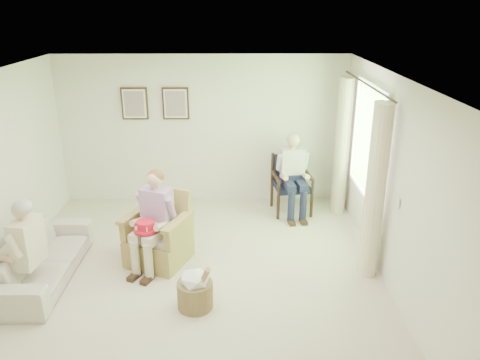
% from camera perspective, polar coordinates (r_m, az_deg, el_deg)
% --- Properties ---
extents(floor, '(5.50, 5.50, 0.00)m').
position_cam_1_polar(floor, '(6.24, -5.89, -12.24)').
color(floor, beige).
rests_on(floor, ground).
extents(back_wall, '(5.00, 0.04, 2.60)m').
position_cam_1_polar(back_wall, '(8.25, -4.54, 6.07)').
color(back_wall, silver).
rests_on(back_wall, ground).
extents(front_wall, '(5.00, 0.04, 2.60)m').
position_cam_1_polar(front_wall, '(3.28, -11.23, -19.39)').
color(front_wall, silver).
rests_on(front_wall, ground).
extents(right_wall, '(0.04, 5.50, 2.60)m').
position_cam_1_polar(right_wall, '(5.93, 18.42, -0.98)').
color(right_wall, silver).
rests_on(right_wall, ground).
extents(ceiling, '(5.00, 5.50, 0.02)m').
position_cam_1_polar(ceiling, '(5.30, -6.94, 12.04)').
color(ceiling, white).
rests_on(ceiling, back_wall).
extents(window, '(0.13, 2.50, 1.63)m').
position_cam_1_polar(window, '(6.92, 15.38, 4.91)').
color(window, '#2D6B23').
rests_on(window, right_wall).
extents(curtain_left, '(0.34, 0.34, 2.30)m').
position_cam_1_polar(curtain_left, '(6.13, 16.13, -1.53)').
color(curtain_left, beige).
rests_on(curtain_left, ground).
extents(curtain_right, '(0.34, 0.34, 2.30)m').
position_cam_1_polar(curtain_right, '(7.91, 12.32, 3.88)').
color(curtain_right, beige).
rests_on(curtain_right, ground).
extents(framed_print_left, '(0.45, 0.05, 0.55)m').
position_cam_1_polar(framed_print_left, '(8.26, -12.74, 9.07)').
color(framed_print_left, '#382114').
rests_on(framed_print_left, back_wall).
extents(framed_print_right, '(0.45, 0.05, 0.55)m').
position_cam_1_polar(framed_print_right, '(8.15, -7.86, 9.22)').
color(framed_print_right, '#382114').
rests_on(framed_print_right, back_wall).
extents(wicker_armchair, '(0.77, 0.77, 0.99)m').
position_cam_1_polar(wicker_armchair, '(6.62, -9.88, -7.23)').
color(wicker_armchair, '#A38D4D').
rests_on(wicker_armchair, ground).
extents(wood_armchair, '(0.62, 0.58, 0.96)m').
position_cam_1_polar(wood_armchair, '(8.05, 6.27, -0.16)').
color(wood_armchair, black).
rests_on(wood_armchair, ground).
extents(sofa, '(1.96, 0.76, 0.57)m').
position_cam_1_polar(sofa, '(6.67, -23.01, -8.78)').
color(sofa, beige).
rests_on(sofa, ground).
extents(person_wicker, '(0.40, 0.63, 1.33)m').
position_cam_1_polar(person_wicker, '(6.31, -10.31, -4.14)').
color(person_wicker, beige).
rests_on(person_wicker, ground).
extents(person_dark, '(0.40, 0.63, 1.36)m').
position_cam_1_polar(person_dark, '(7.81, 6.47, 1.28)').
color(person_dark, '#1B1C3B').
rests_on(person_dark, ground).
extents(person_sofa, '(0.42, 0.62, 1.24)m').
position_cam_1_polar(person_sofa, '(6.16, -24.91, -7.23)').
color(person_sofa, beige).
rests_on(person_sofa, ground).
extents(red_hat, '(0.31, 0.31, 0.14)m').
position_cam_1_polar(red_hat, '(6.20, -11.44, -5.64)').
color(red_hat, red).
rests_on(red_hat, person_wicker).
extents(hatbox, '(0.51, 0.51, 0.63)m').
position_cam_1_polar(hatbox, '(5.66, -5.49, -13.09)').
color(hatbox, '#A17F57').
rests_on(hatbox, ground).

